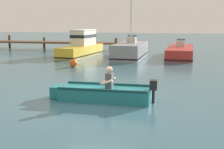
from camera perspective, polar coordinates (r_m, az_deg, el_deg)
ground_plane at (r=10.41m, az=-3.13°, el=-4.91°), size 120.00×120.00×0.00m
wooden_dock at (r=30.04m, az=-13.36°, el=6.02°), size 15.88×1.64×1.35m
rowboat_with_person at (r=10.33m, az=-1.68°, el=-3.57°), size 3.71×1.15×1.19m
moored_boat_yellow at (r=23.72m, az=-5.78°, el=5.38°), size 2.38×5.69×2.05m
moored_boat_grey at (r=22.38m, az=3.53°, el=4.57°), size 2.22×5.41×4.83m
moored_boat_red at (r=23.46m, az=12.87°, el=4.18°), size 2.24×6.52×1.35m
mooring_buoy at (r=17.87m, az=-7.41°, el=2.16°), size 0.48×0.48×0.48m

